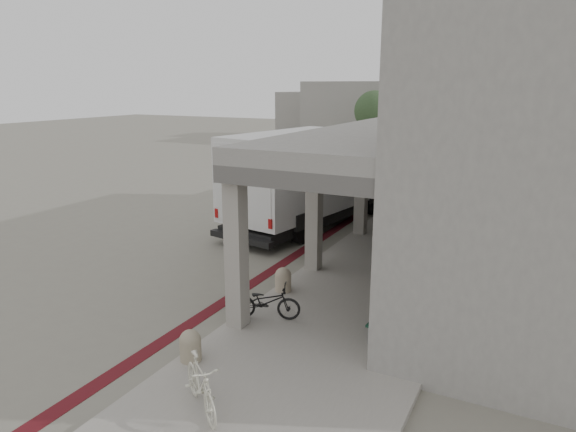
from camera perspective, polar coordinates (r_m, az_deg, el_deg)
The scene contains 14 objects.
ground at distance 15.30m, azimuth -5.17°, elevation -5.53°, with size 120.00×120.00×0.00m, color slate.
bike_lane_stripe at distance 16.50m, azimuth 1.48°, elevation -3.96°, with size 0.35×40.00×0.01m, color #501015.
sidewalk at distance 13.70m, azimuth 9.29°, elevation -7.83°, with size 4.40×28.00×0.12m, color gray.
transit_building at distance 16.77m, azimuth 23.95°, elevation 7.01°, with size 7.60×17.00×7.00m.
distant_backdrop at distance 49.25m, azimuth 14.83°, elevation 11.00°, with size 28.00×10.00×6.50m.
tree_left at distance 42.17m, azimuth 9.57°, elevation 11.44°, with size 3.20×3.20×4.80m.
tree_mid at distance 42.58m, azimuth 19.58°, elevation 10.85°, with size 3.20×3.20×4.80m.
fedex_truck at distance 19.33m, azimuth 2.57°, elevation 4.52°, with size 3.90×8.64×3.55m.
bench at distance 11.29m, azimuth 11.75°, elevation -10.73°, with size 0.64×2.06×0.48m.
bollard_near at distance 10.15m, azimuth -10.79°, elevation -13.91°, with size 0.41×0.41×0.61m.
bollard_far at distance 13.05m, azimuth -0.55°, elevation -7.04°, with size 0.41×0.41×0.62m.
utility_cabinet at distance 17.27m, azimuth 14.59°, elevation -1.30°, with size 0.49×0.65×1.09m, color slate.
bicycle_black at distance 11.56m, azimuth -2.44°, elevation -9.48°, with size 0.53×1.53×0.81m, color black.
bicycle_cream at distance 8.67m, azimuth -9.67°, elevation -18.03°, with size 0.43×1.53×0.92m, color beige.
Camera 1 is at (7.72, -12.15, 5.19)m, focal length 32.00 mm.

